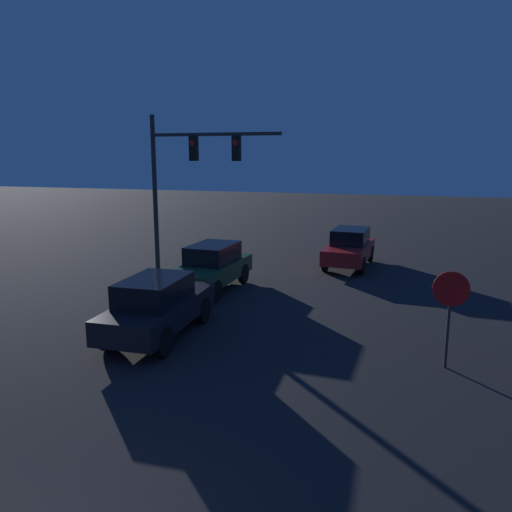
% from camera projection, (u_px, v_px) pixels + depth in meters
% --- Properties ---
extents(car_near, '(1.81, 4.28, 1.65)m').
position_uv_depth(car_near, '(158.00, 306.00, 13.31)').
color(car_near, black).
rests_on(car_near, ground_plane).
extents(car_mid, '(1.84, 4.29, 1.65)m').
position_uv_depth(car_mid, '(211.00, 267.00, 17.98)').
color(car_mid, '#1E4728').
rests_on(car_mid, ground_plane).
extents(car_far, '(1.89, 4.31, 1.65)m').
position_uv_depth(car_far, '(350.00, 247.00, 21.77)').
color(car_far, '#B21E1E').
rests_on(car_far, ground_plane).
extents(traffic_signal_mast, '(5.15, 0.30, 6.30)m').
position_uv_depth(traffic_signal_mast, '(185.00, 171.00, 18.84)').
color(traffic_signal_mast, '#2D2D2D').
rests_on(traffic_signal_mast, ground_plane).
extents(stop_sign, '(0.80, 0.07, 2.27)m').
position_uv_depth(stop_sign, '(450.00, 301.00, 11.16)').
color(stop_sign, '#2D2D2D').
rests_on(stop_sign, ground_plane).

